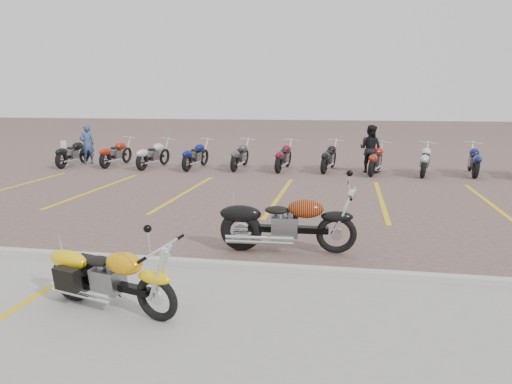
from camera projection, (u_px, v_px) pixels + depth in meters
ground at (252, 235)px, 9.78m from camera, size 100.00×100.00×0.00m
concrete_apron at (174, 346)px, 5.43m from camera, size 60.00×5.00×0.01m
curb at (228, 266)px, 7.83m from camera, size 60.00×0.18×0.12m
parking_stripes at (280, 196)px, 13.64m from camera, size 38.00×5.50×0.01m
yellow_cruiser at (110, 279)px, 6.28m from camera, size 1.96×0.71×0.83m
flame_cruiser at (285, 225)px, 8.63m from camera, size 2.37×0.37×0.97m
person_a at (87, 144)px, 20.15m from camera, size 0.68×0.66×1.57m
person_b at (370, 149)px, 17.75m from camera, size 1.03×0.96×1.70m
bollard at (64, 153)px, 19.42m from camera, size 0.16×0.16×1.00m
bg_bike_row at (328, 157)px, 17.98m from camera, size 20.73×2.07×1.10m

